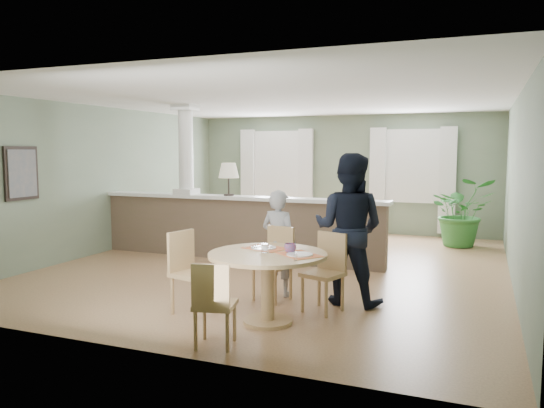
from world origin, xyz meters
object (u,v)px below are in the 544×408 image
at_px(chair_far_man, 326,268).
at_px(chair_side, 189,268).
at_px(dining_table, 269,267).
at_px(man_person, 349,229).
at_px(sofa, 273,223).
at_px(chair_far_boy, 276,259).
at_px(houseplant, 462,212).
at_px(chair_near, 213,301).
at_px(child_person, 279,243).

xyz_separation_m(chair_far_man, chair_side, (-1.48, -0.67, 0.02)).
height_order(dining_table, man_person, man_person).
height_order(sofa, chair_far_boy, chair_far_boy).
bearing_deg(man_person, houseplant, -98.99).
relative_size(chair_side, man_person, 0.51).
xyz_separation_m(chair_far_boy, chair_far_man, (0.74, -0.23, -0.00)).
distance_m(chair_near, child_person, 2.02).
bearing_deg(chair_far_boy, chair_far_man, -2.99).
bearing_deg(chair_side, sofa, 22.62).
distance_m(chair_far_boy, chair_side, 1.16).
bearing_deg(chair_far_boy, child_person, 113.11).
relative_size(houseplant, chair_side, 1.43).
bearing_deg(child_person, dining_table, 117.42).
height_order(chair_near, man_person, man_person).
height_order(dining_table, chair_far_boy, chair_far_boy).
distance_m(sofa, child_person, 3.77).
xyz_separation_m(dining_table, man_person, (0.63, 1.09, 0.31)).
height_order(chair_near, chair_side, chair_side).
bearing_deg(chair_far_man, dining_table, -104.89).
bearing_deg(chair_near, dining_table, -116.16).
distance_m(dining_table, child_person, 1.16).
bearing_deg(sofa, man_person, -36.83).
relative_size(chair_far_boy, man_person, 0.50).
distance_m(chair_far_boy, chair_far_man, 0.77).
bearing_deg(chair_near, child_person, -100.30).
xyz_separation_m(chair_near, man_person, (0.83, 1.99, 0.47)).
xyz_separation_m(chair_far_boy, chair_near, (0.07, -1.81, -0.05)).
bearing_deg(houseplant, child_person, -114.21).
bearing_deg(sofa, houseplant, 37.21).
relative_size(houseplant, child_person, 0.98).
bearing_deg(chair_far_man, houseplant, 94.00).
height_order(houseplant, chair_far_man, houseplant).
relative_size(child_person, man_person, 0.74).
bearing_deg(child_person, chair_side, 68.81).
relative_size(sofa, chair_far_man, 3.23).
distance_m(dining_table, chair_far_man, 0.84).
relative_size(dining_table, chair_near, 1.54).
xyz_separation_m(chair_far_man, man_person, (0.17, 0.40, 0.42)).
bearing_deg(chair_side, chair_near, -125.08).
height_order(chair_far_boy, chair_side, chair_side).
height_order(chair_side, man_person, man_person).
distance_m(chair_far_man, child_person, 0.89).
xyz_separation_m(chair_side, child_person, (0.71, 1.09, 0.17)).
bearing_deg(houseplant, chair_far_boy, -113.03).
relative_size(houseplant, chair_near, 1.61).
height_order(chair_far_boy, chair_near, chair_far_boy).
bearing_deg(dining_table, chair_near, -102.94).
bearing_deg(chair_far_man, sofa, 138.43).
distance_m(houseplant, child_person, 5.10).
xyz_separation_m(sofa, man_person, (2.39, -3.48, 0.50)).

